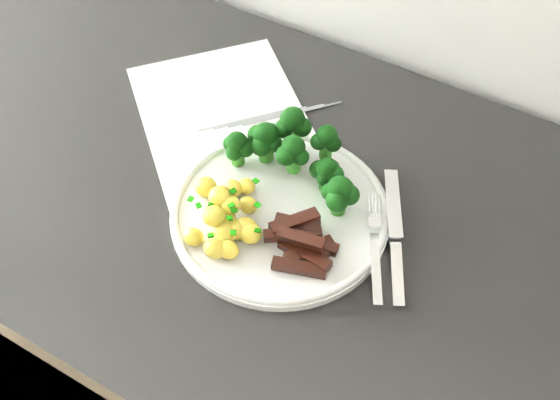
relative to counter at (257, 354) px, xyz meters
name	(u,v)px	position (x,y,z in m)	size (l,w,h in m)	color
counter	(257,354)	(0.00, 0.00, 0.00)	(2.35, 0.59, 0.88)	black
recipe_paper	(227,123)	(-0.08, 0.08, 0.44)	(0.36, 0.35, 0.00)	white
plate	(280,212)	(0.05, -0.01, 0.45)	(0.26, 0.26, 0.01)	white
broccoli	(296,152)	(0.04, 0.05, 0.49)	(0.18, 0.11, 0.07)	#266B1A
potatoes	(227,219)	(0.01, -0.06, 0.47)	(0.11, 0.12, 0.04)	yellow
beef_strips	(302,243)	(0.10, -0.05, 0.46)	(0.09, 0.09, 0.03)	black
fork	(375,251)	(0.18, -0.01, 0.46)	(0.08, 0.14, 0.01)	silver
knife	(396,251)	(0.19, 0.00, 0.45)	(0.10, 0.17, 0.02)	silver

